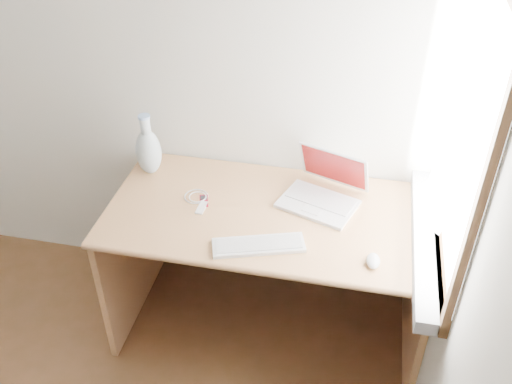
% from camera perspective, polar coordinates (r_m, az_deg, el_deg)
% --- Properties ---
extents(back_wall, '(3.50, 0.04, 2.60)m').
position_cam_1_polar(back_wall, '(2.87, -18.29, 13.92)').
color(back_wall, white).
rests_on(back_wall, floor).
extents(window, '(0.11, 0.99, 1.10)m').
position_cam_1_polar(window, '(2.15, 19.46, 5.32)').
color(window, white).
rests_on(window, right_wall).
extents(desk, '(1.43, 0.72, 0.76)m').
position_cam_1_polar(desk, '(2.71, 1.62, -4.54)').
color(desk, tan).
rests_on(desk, floor).
extents(laptop, '(0.38, 0.37, 0.22)m').
position_cam_1_polar(laptop, '(2.56, 6.38, 0.16)').
color(laptop, white).
rests_on(laptop, desk).
extents(external_keyboard, '(0.39, 0.22, 0.02)m').
position_cam_1_polar(external_keyboard, '(2.33, 0.26, -5.33)').
color(external_keyboard, white).
rests_on(external_keyboard, desk).
extents(mouse, '(0.06, 0.09, 0.03)m').
position_cam_1_polar(mouse, '(2.30, 11.65, -6.76)').
color(mouse, white).
rests_on(mouse, desk).
extents(ipod, '(0.06, 0.09, 0.01)m').
position_cam_1_polar(ipod, '(2.58, -5.23, -0.89)').
color(ipod, '#A20B26').
rests_on(ipod, desk).
extents(cable_coil, '(0.12, 0.12, 0.01)m').
position_cam_1_polar(cable_coil, '(2.61, -5.99, -0.44)').
color(cable_coil, white).
rests_on(cable_coil, desk).
extents(remote, '(0.04, 0.09, 0.01)m').
position_cam_1_polar(remote, '(2.54, -5.46, -1.57)').
color(remote, white).
rests_on(remote, desk).
extents(vase, '(0.12, 0.12, 0.31)m').
position_cam_1_polar(vase, '(2.73, -10.71, 4.13)').
color(vase, silver).
rests_on(vase, desk).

